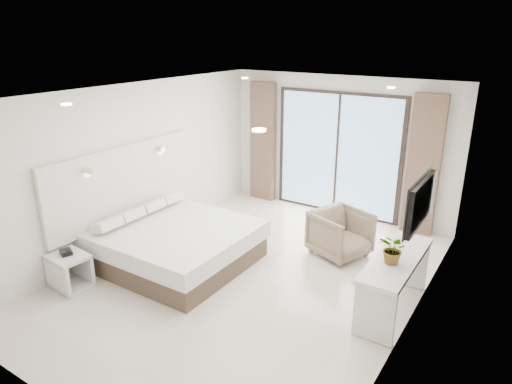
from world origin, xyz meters
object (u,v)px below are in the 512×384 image
bed (176,244)px  console_desk (395,272)px  nightstand (70,271)px  armchair (340,231)px

bed → console_desk: (3.26, 0.54, 0.25)m
bed → console_desk: bearing=9.5°
bed → nightstand: (-0.77, -1.37, -0.07)m
console_desk → armchair: 1.64m
bed → armchair: size_ratio=2.64×
nightstand → armchair: (2.82, 3.02, 0.16)m
bed → nightstand: size_ratio=3.71×
bed → console_desk: console_desk is taller
console_desk → armchair: armchair is taller
nightstand → console_desk: (4.03, 1.92, 0.31)m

